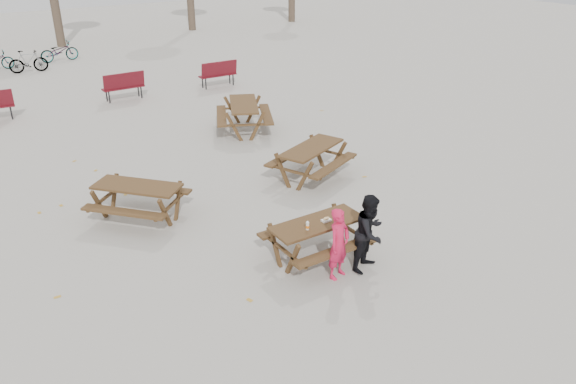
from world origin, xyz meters
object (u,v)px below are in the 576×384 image
food_tray (326,220)px  soda_bottle (308,226)px  main_picnic_table (317,231)px  child (339,244)px  picnic_table_east (311,162)px  picnic_table_north (139,202)px  picnic_table_far (244,117)px  adult (370,232)px

food_tray → soda_bottle: (-0.48, -0.07, 0.05)m
main_picnic_table → soda_bottle: (-0.32, -0.13, 0.26)m
child → picnic_table_east: 4.44m
picnic_table_east → picnic_table_north: 4.38m
picnic_table_north → picnic_table_east: bearing=45.1°
main_picnic_table → picnic_table_east: (2.11, 3.16, -0.17)m
food_tray → picnic_table_far: picnic_table_far is taller
main_picnic_table → soda_bottle: bearing=-157.8°
picnic_table_far → picnic_table_north: bearing=155.1°
food_tray → soda_bottle: soda_bottle is taller
food_tray → picnic_table_far: bearing=72.5°
main_picnic_table → adult: bearing=-52.2°
food_tray → picnic_table_east: bearing=58.8°
soda_bottle → picnic_table_far: bearing=69.3°
main_picnic_table → picnic_table_north: picnic_table_north is taller
adult → picnic_table_north: 5.10m
main_picnic_table → picnic_table_far: 7.63m
picnic_table_north → picnic_table_far: (4.72, 3.82, 0.05)m
soda_bottle → picnic_table_north: bearing=118.9°
picnic_table_north → adult: bearing=-7.3°
adult → picnic_table_east: adult is taller
soda_bottle → adult: 1.14m
soda_bottle → child: (0.27, -0.58, -0.17)m
food_tray → child: child is taller
main_picnic_table → adult: adult is taller
picnic_table_north → soda_bottle: bearing=-12.9°
food_tray → soda_bottle: bearing=-171.5°
main_picnic_table → adult: size_ratio=1.22×
adult → picnic_table_far: 8.23m
food_tray → picnic_table_north: size_ratio=0.10×
main_picnic_table → picnic_table_far: (2.45, 7.22, -0.14)m
main_picnic_table → soda_bottle: soda_bottle is taller
main_picnic_table → child: 0.72m
picnic_table_east → picnic_table_far: picnic_table_far is taller
child → picnic_table_north: bearing=100.2°
child → picnic_table_far: (2.50, 7.93, -0.23)m
picnic_table_east → picnic_table_far: size_ratio=0.93×
main_picnic_table → picnic_table_east: size_ratio=0.93×
soda_bottle → child: 0.67m
picnic_table_far → food_tray: bearing=-171.4°
soda_bottle → picnic_table_east: size_ratio=0.09×
food_tray → soda_bottle: size_ratio=1.06×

